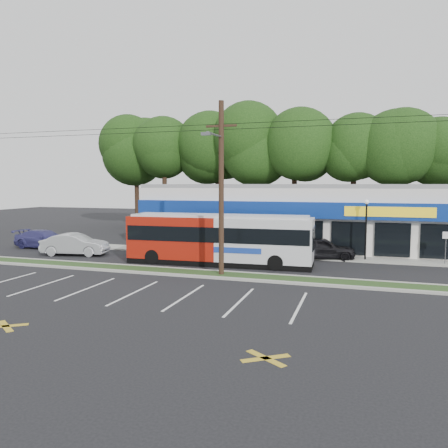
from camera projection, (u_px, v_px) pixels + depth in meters
name	position (u px, v px, depth m)	size (l,w,h in m)	color
ground	(167.00, 276.00, 25.33)	(120.00, 120.00, 0.00)	black
grass_strip	(174.00, 272.00, 26.28)	(40.00, 1.60, 0.12)	#243D19
curb_south	(168.00, 274.00, 25.47)	(40.00, 0.25, 0.14)	#9E9E93
curb_north	(180.00, 269.00, 27.08)	(40.00, 0.25, 0.14)	#9E9E93
sidewalk	(280.00, 255.00, 32.36)	(32.00, 2.20, 0.10)	#9E9E93
strip_mall	(300.00, 214.00, 38.53)	(25.00, 12.55, 5.30)	silver
utility_pole	(218.00, 183.00, 24.86)	(50.00, 2.77, 10.00)	black
lamp_post	(366.00, 223.00, 30.12)	(0.30, 0.30, 4.25)	black
sign_post	(446.00, 242.00, 28.51)	(0.45, 0.10, 2.23)	#59595E
tree_line	(300.00, 156.00, 48.02)	(46.76, 6.76, 11.83)	black
metrobus	(219.00, 238.00, 28.92)	(12.43, 3.16, 3.31)	#9B180B
car_dark	(322.00, 248.00, 30.90)	(1.87, 4.66, 1.59)	black
car_silver	(75.00, 244.00, 32.69)	(1.71, 4.90, 1.61)	#A3A5AA
car_blue	(44.00, 239.00, 36.25)	(2.12, 5.20, 1.51)	navy
pedestrian_a	(295.00, 246.00, 31.46)	(0.62, 0.41, 1.70)	silver
pedestrian_b	(254.00, 244.00, 32.37)	(0.88, 0.68, 1.81)	#B6AAA4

